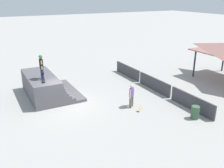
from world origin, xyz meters
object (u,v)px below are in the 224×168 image
at_px(skateboard_on_deck, 43,81).
at_px(bystander_walking, 132,95).
at_px(skateboard_on_ground, 139,109).
at_px(trash_bin, 195,112).
at_px(skater_on_deck, 41,65).

bearing_deg(skateboard_on_deck, bystander_walking, 70.81).
xyz_separation_m(skateboard_on_ground, trash_bin, (2.70, 2.41, 0.37)).
xyz_separation_m(skater_on_deck, bystander_walking, (3.95, 5.14, -1.83)).
bearing_deg(skateboard_on_ground, skateboard_on_deck, -77.56).
bearing_deg(trash_bin, skater_on_deck, -133.48).
bearing_deg(bystander_walking, skater_on_deck, 102.10).
height_order(skateboard_on_deck, trash_bin, skateboard_on_deck).
distance_m(skater_on_deck, skateboard_on_deck, 1.15).
xyz_separation_m(bystander_walking, skateboard_on_ground, (0.72, 0.22, -0.86)).
bearing_deg(skateboard_on_ground, bystander_walking, -114.24).
height_order(skateboard_on_deck, bystander_walking, skateboard_on_deck).
bearing_deg(bystander_walking, skateboard_on_deck, 107.16).
relative_size(skateboard_on_deck, trash_bin, 0.96).
bearing_deg(skateboard_on_deck, skateboard_on_ground, 66.66).
height_order(bystander_walking, trash_bin, bystander_walking).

